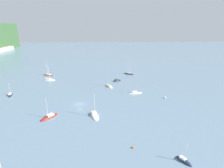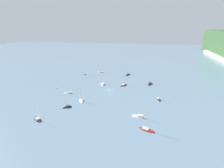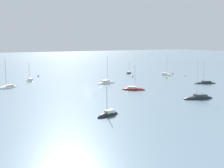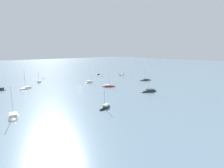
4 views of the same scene
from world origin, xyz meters
The scene contains 13 objects.
ground_plane centered at (0.00, 0.00, 0.00)m, with size 600.00×600.00×0.00m, color slate.
sailboat_1 centered at (-11.46, 9.90, 0.10)m, with size 7.25×6.44×9.15m.
sailboat_2 centered at (11.87, -26.95, 0.15)m, with size 2.86×7.36×7.59m.
sailboat_3 centered at (22.75, -13.53, 0.07)m, with size 7.80×5.56×10.51m.
sailboat_4 centered at (-10.97, -7.24, 0.10)m, with size 8.30×4.49×10.79m.
sailboat_6 centered at (48.78, -28.47, 0.12)m, with size 7.18×8.07×10.96m.
sailboat_7 centered at (36.48, 24.21, 0.10)m, with size 4.52×8.74×10.09m.
sailboat_8 centered at (11.66, 35.75, 0.10)m, with size 6.19×3.41×7.43m.
sailboat_9 centered at (-35.67, -31.30, 0.08)m, with size 4.56×3.73×6.32m.
sailboat_10 centered at (32.84, -18.90, 0.13)m, with size 5.00×6.05×7.09m.
sailboat_11 centered at (47.99, 28.08, 0.09)m, with size 5.84×8.85×11.54m.
mooring_buoy_0 centered at (4.86, -39.98, 0.42)m, with size 0.84×0.84×0.84m.
mooring_buoy_3 centered at (-30.03, -19.14, 0.31)m, with size 0.63×0.63×0.63m.
Camera 1 is at (-70.88, -11.43, 33.10)m, focal length 28.00 mm.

